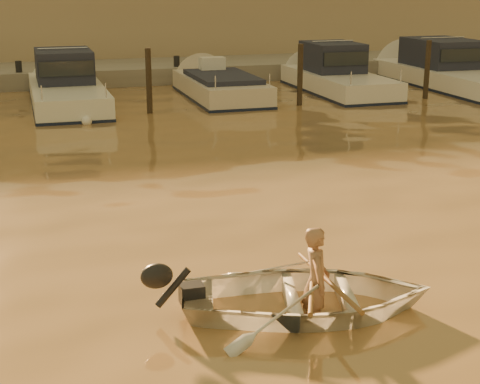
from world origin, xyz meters
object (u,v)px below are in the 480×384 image
object	(u,v)px
dinghy	(308,296)
moored_boat_2	(67,86)
moored_boat_3	(220,91)
moored_boat_4	(339,75)
person	(316,281)
waterfront_building	(103,13)
moored_boat_5	(452,70)

from	to	relation	value
dinghy	moored_boat_2	xyz separation A→B (m)	(-1.80, 16.75, 0.41)
moored_boat_3	moored_boat_4	bearing A→B (deg)	0.00
dinghy	person	xyz separation A→B (m)	(0.10, -0.02, 0.21)
dinghy	moored_boat_4	bearing A→B (deg)	-11.84
dinghy	waterfront_building	world-z (taller)	waterfront_building
dinghy	person	distance (m)	0.23
moored_boat_5	waterfront_building	bearing A→B (deg)	137.27
moored_boat_2	waterfront_building	size ratio (longest dim) A/B	0.16
dinghy	moored_boat_5	xyz separation A→B (m)	(12.66, 16.75, 0.41)
person	moored_boat_5	distance (m)	20.95
moored_boat_3	moored_boat_2	bearing A→B (deg)	180.00
moored_boat_5	waterfront_building	size ratio (longest dim) A/B	0.19
moored_boat_4	waterfront_building	xyz separation A→B (m)	(-7.18, 11.00, 1.77)
person	moored_boat_2	size ratio (longest dim) A/B	0.19
moored_boat_3	moored_boat_5	xyz separation A→B (m)	(9.22, 0.00, 0.40)
person	moored_boat_5	world-z (taller)	moored_boat_5
moored_boat_5	moored_boat_2	bearing A→B (deg)	180.00
moored_boat_2	moored_boat_3	xyz separation A→B (m)	(5.24, 0.00, -0.40)
dinghy	moored_boat_5	bearing A→B (deg)	-23.59
moored_boat_3	moored_boat_4	distance (m)	4.51
moored_boat_3	moored_boat_5	bearing A→B (deg)	0.00
person	moored_boat_2	xyz separation A→B (m)	(-1.90, 16.77, 0.21)
dinghy	moored_boat_2	bearing A→B (deg)	19.64
moored_boat_2	moored_boat_4	xyz separation A→B (m)	(9.73, 0.00, 0.00)
moored_boat_2	moored_boat_5	bearing A→B (deg)	0.00
person	moored_boat_5	xyz separation A→B (m)	(12.56, 16.77, 0.21)
moored_boat_5	moored_boat_3	bearing A→B (deg)	180.00
moored_boat_4	waterfront_building	distance (m)	13.25
moored_boat_4	moored_boat_5	world-z (taller)	same
moored_boat_3	moored_boat_4	xyz separation A→B (m)	(4.49, 0.00, 0.40)
moored_boat_2	waterfront_building	bearing A→B (deg)	76.94
dinghy	moored_boat_3	distance (m)	17.10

